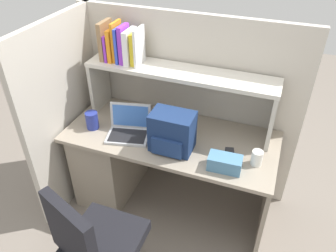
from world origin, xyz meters
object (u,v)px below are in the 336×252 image
at_px(backpack, 172,132).
at_px(tissue_box, 225,163).
at_px(laptop, 129,128).
at_px(paper_cup, 257,158).
at_px(snack_canister, 92,120).
at_px(office_chair, 99,252).
at_px(computer_mouse, 230,154).

xyz_separation_m(backpack, tissue_box, (0.40, -0.08, -0.09)).
bearing_deg(laptop, paper_cup, -0.41).
xyz_separation_m(backpack, snack_canister, (-0.66, 0.02, -0.07)).
xyz_separation_m(laptop, paper_cup, (0.95, -0.01, 0.00)).
relative_size(backpack, office_chair, 0.32).
distance_m(laptop, tissue_box, 0.77).
bearing_deg(tissue_box, office_chair, -135.61).
height_order(backpack, paper_cup, backpack).
bearing_deg(computer_mouse, laptop, 166.28).
xyz_separation_m(laptop, office_chair, (0.15, -0.79, -0.39)).
relative_size(laptop, paper_cup, 3.36).
height_order(backpack, office_chair, backpack).
bearing_deg(laptop, backpack, -7.27).
bearing_deg(paper_cup, backpack, -176.20).
xyz_separation_m(snack_canister, office_chair, (0.45, -0.76, -0.40)).
bearing_deg(tissue_box, laptop, 167.66).
height_order(paper_cup, office_chair, office_chair).
bearing_deg(laptop, office_chair, -79.23).
distance_m(computer_mouse, office_chair, 1.08).
bearing_deg(computer_mouse, tissue_box, -107.13).
xyz_separation_m(backpack, paper_cup, (0.59, 0.04, -0.09)).
height_order(tissue_box, office_chair, office_chair).
bearing_deg(laptop, tissue_box, -9.56).
xyz_separation_m(tissue_box, snack_canister, (-1.06, 0.10, 0.02)).
relative_size(snack_canister, office_chair, 0.15).
bearing_deg(office_chair, tissue_box, -111.70).
bearing_deg(tissue_box, paper_cup, 29.71).
relative_size(paper_cup, office_chair, 0.11).
bearing_deg(snack_canister, laptop, 4.83).
bearing_deg(laptop, computer_mouse, 1.36).
bearing_deg(laptop, snack_canister, -175.17).
xyz_separation_m(computer_mouse, snack_canister, (-1.07, -0.04, 0.05)).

